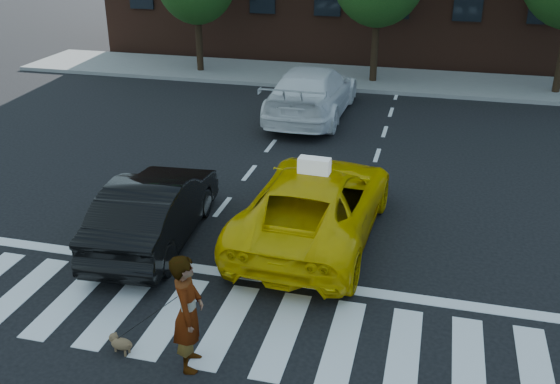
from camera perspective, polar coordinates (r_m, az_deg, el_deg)
name	(u,v)px	position (r m, az deg, el deg)	size (l,w,h in m)	color
ground	(226,325)	(10.93, -4.96, -12.01)	(120.00, 120.00, 0.00)	black
crosswalk	(226,325)	(10.92, -4.97, -11.98)	(13.00, 2.40, 0.01)	silver
stop_line	(253,276)	(12.18, -2.50, -7.70)	(12.00, 0.30, 0.01)	silver
sidewalk_far	(362,79)	(26.72, 7.51, 10.25)	(30.00, 4.00, 0.15)	slate
taxi	(315,203)	(13.29, 3.24, -1.03)	(2.59, 5.62, 1.56)	#DCB404
black_sedan	(155,209)	(13.37, -11.39, -1.54)	(1.56, 4.48, 1.48)	black
white_suv	(312,92)	(21.45, 2.93, 9.12)	(2.41, 5.93, 1.72)	white
woman	(188,313)	(9.59, -8.41, -10.86)	(0.71, 0.46, 1.94)	#999999
dog	(120,343)	(10.54, -14.42, -13.21)	(0.50, 0.30, 0.29)	#94784B
taxi_sign	(314,166)	(12.73, 3.16, 2.43)	(0.65, 0.28, 0.32)	white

